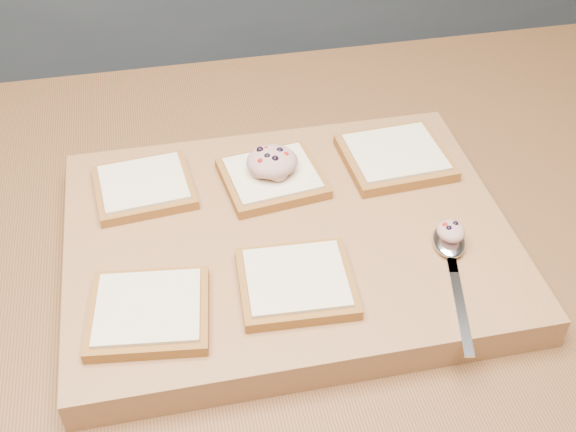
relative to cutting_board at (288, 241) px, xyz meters
name	(u,v)px	position (x,y,z in m)	size (l,w,h in m)	color
island_counter	(299,425)	(0.03, 0.05, -0.47)	(2.00, 0.80, 0.90)	slate
back_counter	(200,14)	(0.03, 1.48, -0.45)	(3.60, 0.62, 0.94)	slate
cutting_board	(288,241)	(0.00, 0.00, 0.00)	(0.49, 0.37, 0.04)	#A87348
bread_far_left	(144,186)	(-0.15, 0.10, 0.03)	(0.12, 0.11, 0.02)	#A16929
bread_far_center	(272,177)	(0.00, 0.08, 0.03)	(0.13, 0.12, 0.02)	#A16929
bread_far_right	(395,157)	(0.15, 0.09, 0.03)	(0.13, 0.12, 0.02)	#A16929
bread_near_left	(149,311)	(-0.16, -0.10, 0.03)	(0.13, 0.12, 0.02)	#A16929
bread_near_center	(296,282)	(-0.01, -0.09, 0.03)	(0.12, 0.11, 0.02)	#A16929
tuna_salad_dollop	(272,161)	(0.00, 0.09, 0.05)	(0.06, 0.06, 0.03)	tan
spoon	(450,250)	(0.16, -0.07, 0.02)	(0.06, 0.18, 0.01)	silver
spoon_salad	(451,231)	(0.17, -0.06, 0.04)	(0.03, 0.03, 0.02)	tan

